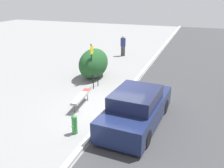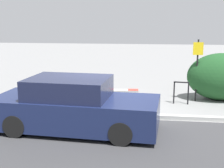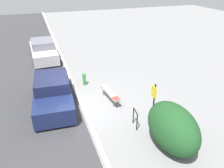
{
  "view_description": "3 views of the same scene",
  "coord_description": "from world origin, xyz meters",
  "px_view_note": "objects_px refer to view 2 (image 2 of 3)",
  "views": [
    {
      "loc": [
        -9.45,
        -3.43,
        5.03
      ],
      "look_at": [
        0.69,
        0.26,
        1.01
      ],
      "focal_mm": 40.0,
      "sensor_mm": 36.0,
      "label": 1
    },
    {
      "loc": [
        1.36,
        -9.31,
        3.0
      ],
      "look_at": [
        0.13,
        0.17,
        1.02
      ],
      "focal_mm": 50.0,
      "sensor_mm": 36.0,
      "label": 2
    },
    {
      "loc": [
        9.38,
        -1.67,
        6.09
      ],
      "look_at": [
        0.18,
        1.58,
        1.07
      ],
      "focal_mm": 35.0,
      "sensor_mm": 36.0,
      "label": 3
    }
  ],
  "objects_px": {
    "sign_post": "(197,65)",
    "fire_hydrant": "(45,97)",
    "bench": "(113,92)",
    "parked_car_near": "(74,107)",
    "bike_rack": "(181,90)"
  },
  "relations": [
    {
      "from": "sign_post",
      "to": "parked_car_near",
      "type": "height_order",
      "value": "sign_post"
    },
    {
      "from": "bench",
      "to": "sign_post",
      "type": "height_order",
      "value": "sign_post"
    },
    {
      "from": "sign_post",
      "to": "fire_hydrant",
      "type": "height_order",
      "value": "sign_post"
    },
    {
      "from": "bike_rack",
      "to": "fire_hydrant",
      "type": "xyz_separation_m",
      "value": [
        -4.68,
        -1.18,
        -0.09
      ]
    },
    {
      "from": "bench",
      "to": "parked_car_near",
      "type": "relative_size",
      "value": 0.4
    },
    {
      "from": "bike_rack",
      "to": "sign_post",
      "type": "distance_m",
      "value": 1.16
    },
    {
      "from": "bike_rack",
      "to": "parked_car_near",
      "type": "height_order",
      "value": "parked_car_near"
    },
    {
      "from": "parked_car_near",
      "to": "sign_post",
      "type": "bearing_deg",
      "value": 48.12
    },
    {
      "from": "bench",
      "to": "parked_car_near",
      "type": "xyz_separation_m",
      "value": [
        -0.71,
        -2.83,
        0.2
      ]
    },
    {
      "from": "sign_post",
      "to": "fire_hydrant",
      "type": "distance_m",
      "value": 5.6
    },
    {
      "from": "bike_rack",
      "to": "fire_hydrant",
      "type": "relative_size",
      "value": 1.08
    },
    {
      "from": "bench",
      "to": "fire_hydrant",
      "type": "height_order",
      "value": "fire_hydrant"
    },
    {
      "from": "sign_post",
      "to": "parked_car_near",
      "type": "relative_size",
      "value": 0.5
    },
    {
      "from": "fire_hydrant",
      "to": "parked_car_near",
      "type": "bearing_deg",
      "value": -52.15
    },
    {
      "from": "sign_post",
      "to": "fire_hydrant",
      "type": "xyz_separation_m",
      "value": [
        -5.26,
        -1.65,
        -0.98
      ]
    }
  ]
}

